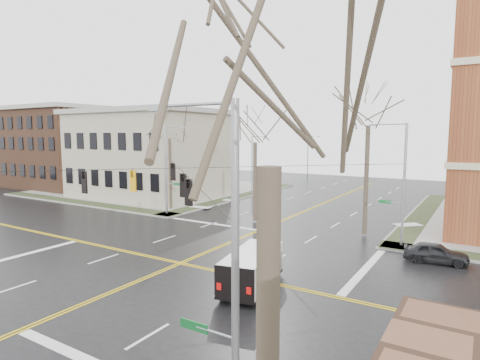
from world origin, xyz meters
The scene contains 18 objects.
ground centered at (0.00, 0.00, 0.00)m, with size 120.00×120.00×0.00m, color black.
sidewalks centered at (0.00, 0.00, 0.08)m, with size 80.00×80.00×0.17m.
road_markings centered at (0.00, 0.00, 0.01)m, with size 100.00×100.00×0.01m.
civic_building_a centered at (-22.00, 20.00, 5.50)m, with size 18.00×14.00×11.00m, color #9D957D.
civic_building_b centered at (-42.00, 22.00, 6.00)m, with size 18.00×16.00×12.00m, color brown.
signal_pole_ne centered at (11.32, 11.50, 4.95)m, with size 2.75×0.22×9.00m.
signal_pole_nw centered at (-11.32, 11.50, 4.95)m, with size 2.75×0.22×9.00m.
signal_pole_se centered at (11.32, -11.50, 4.95)m, with size 2.75×0.22×9.00m.
span_wires centered at (0.00, 0.00, 6.20)m, with size 23.02×23.02×0.03m.
traffic_signals centered at (0.00, -0.67, 5.45)m, with size 8.21×8.26×1.30m.
streetlight_north_a centered at (-10.65, 28.00, 4.47)m, with size 2.30×0.20×8.00m.
streetlight_north_b centered at (-10.65, 48.00, 4.47)m, with size 2.30×0.20×8.00m.
cargo_van centered at (6.03, -1.05, 1.19)m, with size 3.04×5.60×2.02m.
parked_car_a centered at (14.05, 8.82, 0.67)m, with size 1.57×3.91×1.33m, color black.
tree_nw_far centered at (-12.99, 13.79, 8.38)m, with size 4.00×4.00×11.57m.
tree_nw_near centered at (-1.91, 13.13, 8.07)m, with size 4.00×4.00×11.14m.
tree_ne centered at (8.28, 13.50, 9.61)m, with size 4.00×4.00×13.31m.
tree_se centered at (13.86, -14.31, 8.38)m, with size 4.00×4.00×11.57m.
Camera 1 is at (16.52, -19.41, 8.32)m, focal length 30.00 mm.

